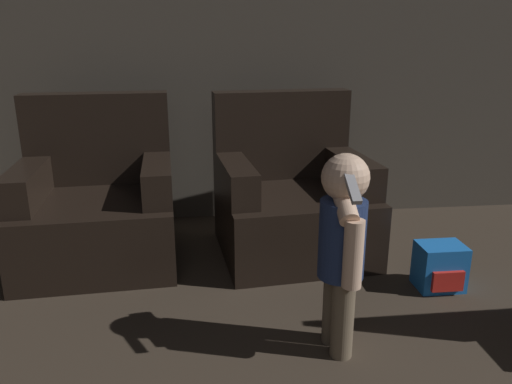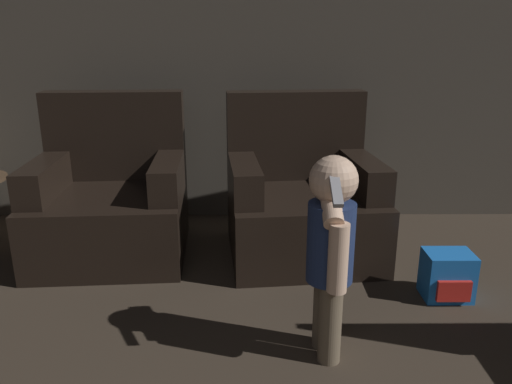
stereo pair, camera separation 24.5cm
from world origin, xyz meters
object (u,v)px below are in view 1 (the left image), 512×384
object	(u,v)px
person_toddler	(343,240)
toy_backpack	(440,267)
armchair_right	(291,200)
armchair_left	(98,206)

from	to	relation	value
person_toddler	toy_backpack	bearing A→B (deg)	119.32
armchair_right	person_toddler	size ratio (longest dim) A/B	1.12
armchair_left	armchair_right	xyz separation A→B (m)	(1.17, -0.00, 0.00)
armchair_left	person_toddler	bearing A→B (deg)	-46.42
armchair_left	person_toddler	xyz separation A→B (m)	(1.18, -1.09, 0.19)
armchair_left	person_toddler	distance (m)	1.61
armchair_right	person_toddler	distance (m)	1.10
toy_backpack	armchair_right	bearing A→B (deg)	138.98
armchair_right	person_toddler	world-z (taller)	armchair_right
armchair_right	toy_backpack	world-z (taller)	armchair_right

